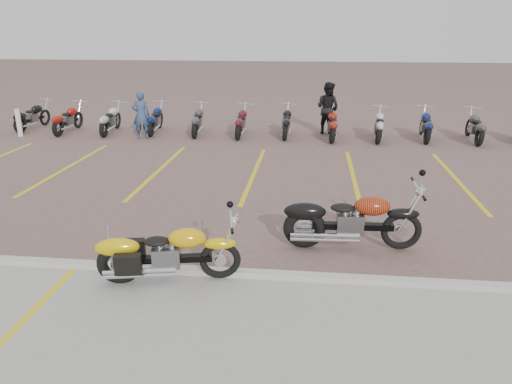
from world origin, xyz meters
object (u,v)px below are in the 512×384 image
at_px(yellow_cruiser, 166,255).
at_px(bollard, 19,123).
at_px(person_b, 328,108).
at_px(person_a, 141,115).
at_px(flame_cruiser, 349,223).

distance_m(yellow_cruiser, bollard, 13.18).
bearing_deg(yellow_cruiser, person_b, 65.62).
xyz_separation_m(person_a, person_b, (6.62, 1.68, 0.11)).
bearing_deg(person_a, person_b, 176.29).
bearing_deg(person_a, yellow_cruiser, 92.81).
bearing_deg(person_b, flame_cruiser, 125.23).
bearing_deg(yellow_cruiser, person_a, 99.39).
bearing_deg(bollard, person_a, 1.49).
distance_m(yellow_cruiser, person_b, 12.22).
relative_size(flame_cruiser, person_b, 1.30).
xyz_separation_m(flame_cruiser, person_a, (-6.79, 8.65, 0.34)).
xyz_separation_m(flame_cruiser, person_b, (-0.17, 10.33, 0.45)).
xyz_separation_m(yellow_cruiser, person_a, (-3.87, 10.22, 0.39)).
height_order(flame_cruiser, person_a, person_a).
bearing_deg(person_b, yellow_cruiser, 111.24).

